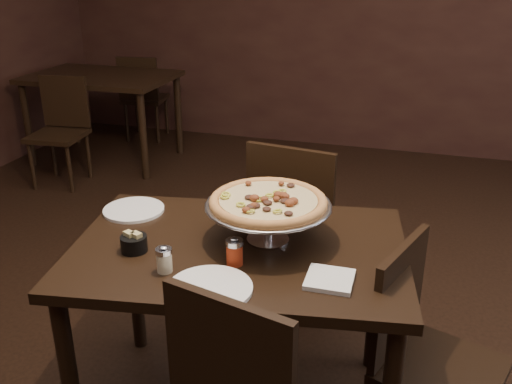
# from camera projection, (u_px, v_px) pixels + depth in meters

# --- Properties ---
(room) EXTENTS (6.04, 7.04, 2.84)m
(room) POSITION_uv_depth(u_px,v_px,m) (290.00, 62.00, 1.85)
(room) COLOR black
(room) RESTS_ON ground
(dining_table) EXTENTS (1.31, 0.98, 0.75)m
(dining_table) POSITION_uv_depth(u_px,v_px,m) (239.00, 269.00, 2.10)
(dining_table) COLOR black
(dining_table) RESTS_ON ground
(background_table) EXTENTS (1.22, 0.81, 0.76)m
(background_table) POSITION_uv_depth(u_px,v_px,m) (102.00, 86.00, 4.93)
(background_table) COLOR black
(background_table) RESTS_ON ground
(pizza_stand) EXTENTS (0.46, 0.46, 0.19)m
(pizza_stand) POSITION_uv_depth(u_px,v_px,m) (268.00, 202.00, 2.04)
(pizza_stand) COLOR silver
(pizza_stand) RESTS_ON dining_table
(parmesan_shaker) EXTENTS (0.05, 0.05, 0.10)m
(parmesan_shaker) POSITION_uv_depth(u_px,v_px,m) (164.00, 259.00, 1.88)
(parmesan_shaker) COLOR beige
(parmesan_shaker) RESTS_ON dining_table
(pepper_flake_shaker) EXTENTS (0.06, 0.06, 0.10)m
(pepper_flake_shaker) POSITION_uv_depth(u_px,v_px,m) (235.00, 251.00, 1.92)
(pepper_flake_shaker) COLOR maroon
(pepper_flake_shaker) RESTS_ON dining_table
(packet_caddy) EXTENTS (0.09, 0.09, 0.07)m
(packet_caddy) POSITION_uv_depth(u_px,v_px,m) (134.00, 243.00, 2.02)
(packet_caddy) COLOR black
(packet_caddy) RESTS_ON dining_table
(napkin_stack) EXTENTS (0.15, 0.15, 0.02)m
(napkin_stack) POSITION_uv_depth(u_px,v_px,m) (330.00, 279.00, 1.83)
(napkin_stack) COLOR white
(napkin_stack) RESTS_ON dining_table
(plate_left) EXTENTS (0.25, 0.25, 0.01)m
(plate_left) POSITION_uv_depth(u_px,v_px,m) (134.00, 210.00, 2.34)
(plate_left) COLOR white
(plate_left) RESTS_ON dining_table
(plate_near) EXTENTS (0.27, 0.27, 0.01)m
(plate_near) POSITION_uv_depth(u_px,v_px,m) (210.00, 289.00, 1.79)
(plate_near) COLOR white
(plate_near) RESTS_ON dining_table
(serving_spatula) EXTENTS (0.15, 0.15, 0.02)m
(serving_spatula) POSITION_uv_depth(u_px,v_px,m) (260.00, 208.00, 2.00)
(serving_spatula) COLOR silver
(serving_spatula) RESTS_ON pizza_stand
(chair_far) EXTENTS (0.49, 0.49, 0.92)m
(chair_far) POSITION_uv_depth(u_px,v_px,m) (298.00, 221.00, 2.82)
(chair_far) COLOR black
(chair_far) RESTS_ON ground
(chair_side) EXTENTS (0.50, 0.50, 0.83)m
(chair_side) POSITION_uv_depth(u_px,v_px,m) (424.00, 350.00, 1.98)
(chair_side) COLOR black
(chair_side) RESTS_ON ground
(bg_chair_far) EXTENTS (0.44, 0.44, 0.83)m
(bg_chair_far) POSITION_uv_depth(u_px,v_px,m) (143.00, 95.00, 5.55)
(bg_chair_far) COLOR black
(bg_chair_far) RESTS_ON ground
(bg_chair_near) EXTENTS (0.43, 0.43, 0.84)m
(bg_chair_near) POSITION_uv_depth(u_px,v_px,m) (61.00, 126.00, 4.51)
(bg_chair_near) COLOR black
(bg_chair_near) RESTS_ON ground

